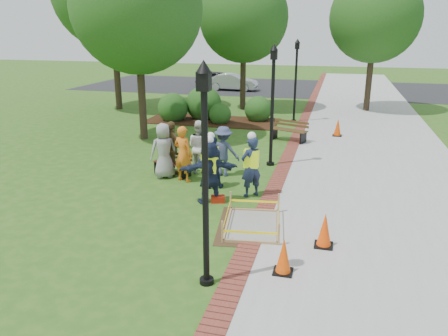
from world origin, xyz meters
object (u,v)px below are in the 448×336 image
(hivis_worker_c, at_px, (211,160))
(bench_near, at_px, (173,168))
(cone_front, at_px, (284,257))
(hivis_worker_a, at_px, (209,170))
(lamp_near, at_px, (205,162))
(wet_concrete_pad, at_px, (252,218))
(hivis_worker_b, at_px, (251,165))

(hivis_worker_c, bearing_deg, bench_near, 152.62)
(cone_front, bearing_deg, hivis_worker_a, 127.49)
(lamp_near, xyz_separation_m, hivis_worker_a, (-1.13, 4.03, -1.51))
(wet_concrete_pad, distance_m, hivis_worker_a, 2.11)
(wet_concrete_pad, height_order, hivis_worker_c, hivis_worker_c)
(bench_near, height_order, hivis_worker_c, hivis_worker_c)
(wet_concrete_pad, bearing_deg, hivis_worker_c, 125.97)
(wet_concrete_pad, bearing_deg, bench_near, 135.77)
(bench_near, bearing_deg, hivis_worker_a, -46.67)
(bench_near, bearing_deg, lamp_near, -63.34)
(bench_near, distance_m, hivis_worker_c, 1.92)
(wet_concrete_pad, relative_size, hivis_worker_c, 1.42)
(hivis_worker_a, distance_m, hivis_worker_b, 1.29)
(bench_near, relative_size, cone_front, 1.84)
(wet_concrete_pad, xyz_separation_m, lamp_near, (-0.37, -2.74, 2.25))
(wet_concrete_pad, height_order, cone_front, cone_front)
(cone_front, bearing_deg, lamp_near, -152.15)
(hivis_worker_b, relative_size, hivis_worker_c, 1.10)
(hivis_worker_c, bearing_deg, hivis_worker_b, -17.82)
(bench_near, xyz_separation_m, hivis_worker_a, (1.92, -2.03, 0.73))
(hivis_worker_a, bearing_deg, hivis_worker_b, 36.44)
(cone_front, xyz_separation_m, hivis_worker_a, (-2.52, 3.29, 0.59))
(cone_front, relative_size, hivis_worker_b, 0.40)
(hivis_worker_a, bearing_deg, cone_front, -52.51)
(wet_concrete_pad, distance_m, hivis_worker_b, 2.23)
(lamp_near, relative_size, hivis_worker_b, 2.18)
(hivis_worker_c, bearing_deg, wet_concrete_pad, -54.03)
(cone_front, bearing_deg, hivis_worker_b, 110.12)
(hivis_worker_a, bearing_deg, wet_concrete_pad, -40.79)
(bench_near, height_order, lamp_near, lamp_near)
(bench_near, xyz_separation_m, hivis_worker_b, (2.95, -1.26, 0.73))
(cone_front, relative_size, hivis_worker_a, 0.40)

